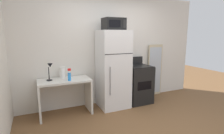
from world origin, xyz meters
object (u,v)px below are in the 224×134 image
spray_bottle (69,76)px  refrigerator (113,69)px  paper_towel_roll (62,72)px  leaning_mirror (155,70)px  oven_range (138,84)px  microwave (114,24)px  desk_lamp (50,69)px  desk (65,90)px

spray_bottle → refrigerator: (1.01, 0.10, 0.03)m
paper_towel_roll → leaning_mirror: (2.48, 0.09, -0.17)m
spray_bottle → paper_towel_roll: 0.30m
paper_towel_roll → leaning_mirror: bearing=2.0°
spray_bottle → oven_range: (1.68, 0.11, -0.38)m
paper_towel_roll → microwave: bearing=-10.2°
desk_lamp → oven_range: 2.10m
spray_bottle → refrigerator: refrigerator is taller
desk → oven_range: 1.77m
refrigerator → leaning_mirror: (1.38, 0.27, -0.18)m
desk → microwave: 1.76m
refrigerator → oven_range: bearing=0.8°
refrigerator → paper_towel_roll: bearing=170.8°
desk_lamp → oven_range: (2.03, -0.04, -0.52)m
leaning_mirror → desk_lamp: bearing=-175.5°
refrigerator → microwave: microwave is taller
desk → leaning_mirror: (2.47, 0.24, 0.19)m
desk → leaning_mirror: leaning_mirror is taller
desk → leaning_mirror: bearing=5.4°
desk_lamp → microwave: bearing=-3.0°
paper_towel_roll → oven_range: 1.83m
spray_bottle → paper_towel_roll: (-0.09, 0.28, 0.02)m
desk_lamp → paper_towel_roll: bearing=26.8°
desk → spray_bottle: bearing=-57.0°
refrigerator → oven_range: refrigerator is taller
desk_lamp → spray_bottle: (0.35, -0.15, -0.14)m
refrigerator → leaning_mirror: refrigerator is taller
spray_bottle → microwave: 1.45m
refrigerator → desk: bearing=178.4°
desk → oven_range: size_ratio=0.96×
refrigerator → leaning_mirror: bearing=10.9°
spray_bottle → microwave: microwave is taller
spray_bottle → leaning_mirror: size_ratio=0.18×
microwave → leaning_mirror: 1.84m
oven_range → leaning_mirror: 0.78m
oven_range → leaning_mirror: leaning_mirror is taller
desk_lamp → spray_bottle: size_ratio=1.42×
refrigerator → oven_range: size_ratio=1.60×
desk → desk_lamp: (-0.27, 0.02, 0.48)m
refrigerator → leaning_mirror: 1.41m
desk_lamp → spray_bottle: bearing=-23.2°
desk → refrigerator: bearing=-1.6°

